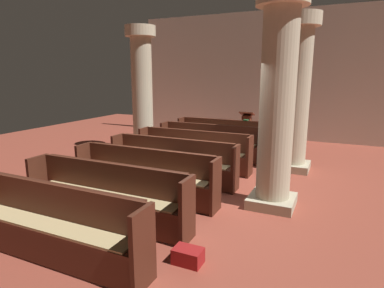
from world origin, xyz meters
name	(u,v)px	position (x,y,z in m)	size (l,w,h in m)	color
ground_plane	(204,188)	(0.00, 0.00, 0.00)	(19.20, 19.20, 0.00)	brown
back_wall	(269,76)	(0.00, 6.08, 2.25)	(10.00, 0.16, 4.50)	beige
pew_row_0	(223,134)	(-0.78, 3.42, 0.50)	(2.92, 0.46, 0.94)	#4C2316
pew_row_1	(210,141)	(-0.78, 2.31, 0.50)	(2.92, 0.46, 0.94)	#4C2316
pew_row_2	(193,149)	(-0.78, 1.20, 0.50)	(2.92, 0.47, 0.94)	#4C2316
pew_row_3	(172,160)	(-0.78, 0.09, 0.50)	(2.92, 0.46, 0.94)	#4C2316
pew_row_4	(145,174)	(-0.78, -1.02, 0.50)	(2.92, 0.46, 0.94)	#4C2316
pew_row_5	(106,193)	(-0.78, -2.12, 0.50)	(2.92, 0.47, 0.94)	#4C2316
pew_row_6	(48,222)	(-0.78, -3.23, 0.50)	(2.92, 0.46, 0.94)	#4C2316
pillar_aisle_side	(297,92)	(1.47, 2.16, 1.92)	(0.89, 0.89, 3.69)	tan
pillar_far_side	(142,88)	(-2.99, 2.34, 1.92)	(0.89, 0.89, 3.69)	tan
pillar_aisle_rear	(277,99)	(1.47, -0.35, 1.92)	(0.86, 0.86, 3.69)	tan
lectern	(246,130)	(-0.42, 4.79, 0.45)	(0.48, 0.45, 1.08)	#492215
hymn_book	(246,120)	(-0.13, 3.61, 0.96)	(0.14, 0.18, 0.03)	#194723
kneeler_box_red	(188,256)	(0.88, -2.62, 0.10)	(0.37, 0.24, 0.20)	maroon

